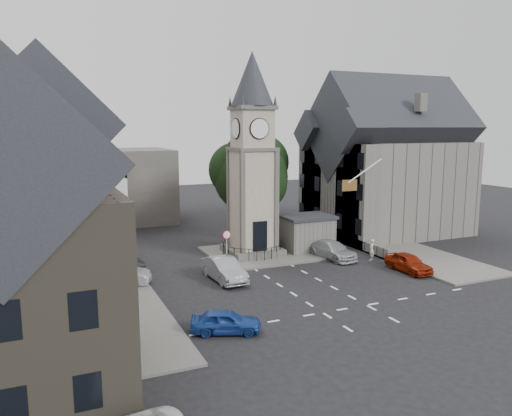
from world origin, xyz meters
name	(u,v)px	position (x,y,z in m)	size (l,w,h in m)	color
ground	(299,282)	(0.00, 0.00, 0.00)	(120.00, 120.00, 0.00)	black
pavement_west	(97,279)	(-12.50, 6.00, 0.07)	(6.00, 30.00, 0.14)	#595651
pavement_east	(372,241)	(12.00, 8.00, 0.07)	(6.00, 26.00, 0.14)	#595651
central_island	(269,252)	(1.50, 8.00, 0.08)	(10.00, 8.00, 0.16)	#595651
road_markings	(345,309)	(0.00, -5.50, 0.01)	(20.00, 8.00, 0.01)	silver
clock_tower	(252,156)	(0.00, 7.99, 8.12)	(4.86, 4.86, 16.25)	#4C4944
stone_shelter	(307,233)	(4.80, 7.50, 1.55)	(4.30, 3.30, 3.08)	#5F5D58
town_tree	(251,166)	(2.00, 13.00, 6.97)	(7.20, 7.20, 10.80)	black
warning_sign_post	(227,241)	(-3.20, 5.43, 2.03)	(0.70, 0.19, 2.85)	black
terrace_pink	(41,174)	(-15.50, 16.00, 6.58)	(8.10, 7.60, 12.80)	#C28590
terrace_cream	(43,184)	(-15.50, 8.00, 6.58)	(8.10, 7.60, 12.80)	beige
terrace_tudor	(46,207)	(-15.50, 0.00, 6.19)	(8.10, 7.60, 12.00)	silver
building_sw_stone	(8,268)	(-17.00, -9.00, 5.35)	(8.60, 7.60, 10.40)	#4D483A
backdrop_west	(77,188)	(-12.00, 28.00, 4.00)	(20.00, 10.00, 8.00)	#4C4944
east_building	(386,170)	(15.59, 11.00, 6.26)	(14.40, 11.40, 12.60)	#5F5D58
east_boundary_wall	(334,235)	(9.20, 10.00, 0.45)	(0.40, 16.00, 0.90)	#5F5D58
flagpole	(365,171)	(8.00, 4.00, 7.00)	(3.68, 0.10, 2.74)	white
car_west_blue	(226,321)	(-7.50, -5.90, 0.61)	(1.45, 3.59, 1.22)	navy
car_west_silver	(115,275)	(-11.50, 4.34, 0.75)	(1.60, 4.58, 1.51)	gray
car_west_grey	(109,262)	(-11.50, 7.58, 0.77)	(2.56, 5.55, 1.54)	#333436
car_island_silver	(224,269)	(-4.50, 2.49, 0.78)	(1.65, 4.72, 1.55)	#94979D
car_island_east	(332,250)	(5.45, 4.50, 0.69)	(1.94, 4.78, 1.39)	#B4B9BC
car_east_red	(408,263)	(8.50, -0.95, 0.68)	(1.60, 3.96, 1.35)	maroon
pedestrian	(371,250)	(8.00, 2.77, 0.84)	(0.61, 0.40, 1.68)	beige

